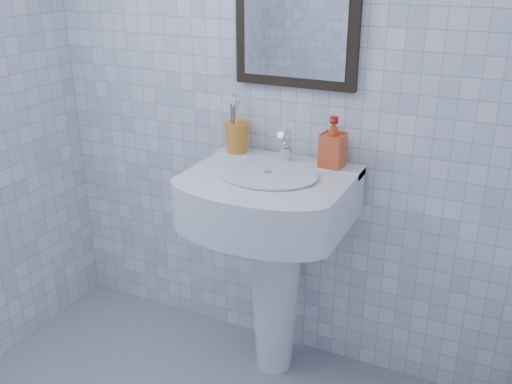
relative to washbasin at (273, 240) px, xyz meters
The scene contains 6 objects.
wall_back 0.64m from the washbasin, 107.42° to the left, with size 2.20×0.02×2.50m, color white.
washbasin is the anchor object (origin of this frame).
faucet 0.38m from the washbasin, 90.00° to the left, with size 0.05×0.12×0.14m.
toothbrush_cup 0.46m from the washbasin, 150.65° to the left, with size 0.11×0.11×0.13m, color orange, non-canonical shape.
soap_dispenser 0.47m from the washbasin, 34.61° to the left, with size 0.09×0.09×0.20m, color red.
wall_mirror 0.92m from the washbasin, 90.00° to the left, with size 0.50×0.04×0.62m.
Camera 1 is at (0.90, -0.92, 1.72)m, focal length 40.00 mm.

